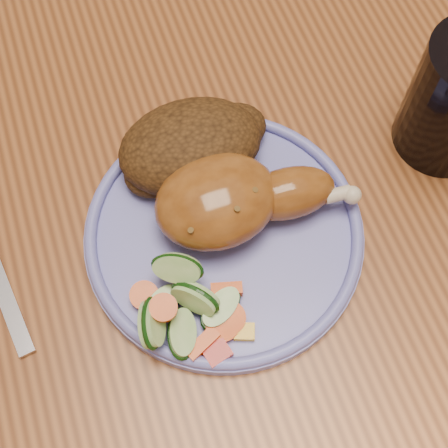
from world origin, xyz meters
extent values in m
plane|color=brown|center=(0.00, 0.00, 0.00)|extent=(4.00, 4.00, 0.00)
cube|color=brown|center=(0.00, 0.00, 0.73)|extent=(0.90, 1.40, 0.04)
cylinder|color=#4C2D16|center=(-0.18, 0.37, 0.21)|extent=(0.04, 0.04, 0.41)
cylinder|color=#4C2D16|center=(-0.18, 0.73, 0.21)|extent=(0.04, 0.04, 0.41)
cylinder|color=#4C2D16|center=(0.18, 0.37, 0.21)|extent=(0.04, 0.04, 0.41)
cylinder|color=#6F72D1|center=(-0.11, -0.13, 0.76)|extent=(0.23, 0.23, 0.01)
torus|color=#6F72D1|center=(-0.11, -0.13, 0.77)|extent=(0.23, 0.23, 0.01)
ellipsoid|color=brown|center=(-0.11, -0.12, 0.79)|extent=(0.11, 0.09, 0.05)
ellipsoid|color=brown|center=(-0.05, -0.13, 0.78)|extent=(0.08, 0.05, 0.04)
sphere|color=beige|center=(0.00, -0.15, 0.78)|extent=(0.02, 0.02, 0.02)
ellipsoid|color=#462A11|center=(-0.11, -0.06, 0.78)|extent=(0.12, 0.09, 0.05)
ellipsoid|color=#462A11|center=(-0.07, -0.05, 0.78)|extent=(0.06, 0.05, 0.03)
ellipsoid|color=#462A11|center=(-0.15, -0.07, 0.77)|extent=(0.05, 0.05, 0.03)
cube|color=#A50A05|center=(-0.14, -0.23, 0.77)|extent=(0.02, 0.02, 0.01)
cube|color=#E5A507|center=(-0.12, -0.22, 0.77)|extent=(0.02, 0.02, 0.01)
cylinder|color=#FC4C08|center=(-0.13, -0.21, 0.77)|extent=(0.03, 0.03, 0.01)
cylinder|color=#FC4C08|center=(-0.17, -0.19, 0.79)|extent=(0.02, 0.02, 0.01)
cube|color=#FC4C08|center=(-0.15, -0.22, 0.77)|extent=(0.03, 0.02, 0.01)
cylinder|color=#FC4C08|center=(-0.18, -0.17, 0.77)|extent=(0.02, 0.02, 0.01)
cube|color=#FC4C08|center=(-0.12, -0.18, 0.77)|extent=(0.03, 0.02, 0.01)
cylinder|color=#FC4C08|center=(-0.13, -0.21, 0.77)|extent=(0.03, 0.03, 0.01)
cylinder|color=#BBE091|center=(-0.17, -0.18, 0.77)|extent=(0.05, 0.05, 0.02)
cylinder|color=#BBE091|center=(-0.15, -0.16, 0.79)|extent=(0.05, 0.05, 0.03)
cylinder|color=#BBE091|center=(-0.18, -0.20, 0.78)|extent=(0.04, 0.04, 0.04)
cylinder|color=#BBE091|center=(-0.13, -0.20, 0.77)|extent=(0.05, 0.05, 0.01)
cylinder|color=#BBE091|center=(-0.16, -0.21, 0.77)|extent=(0.05, 0.05, 0.02)
cylinder|color=#BBE091|center=(-0.15, -0.19, 0.78)|extent=(0.04, 0.04, 0.04)
cube|color=silver|center=(-0.29, -0.12, 0.75)|extent=(0.03, 0.12, 0.00)
camera|label=1|loc=(-0.17, -0.33, 1.23)|focal=50.00mm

